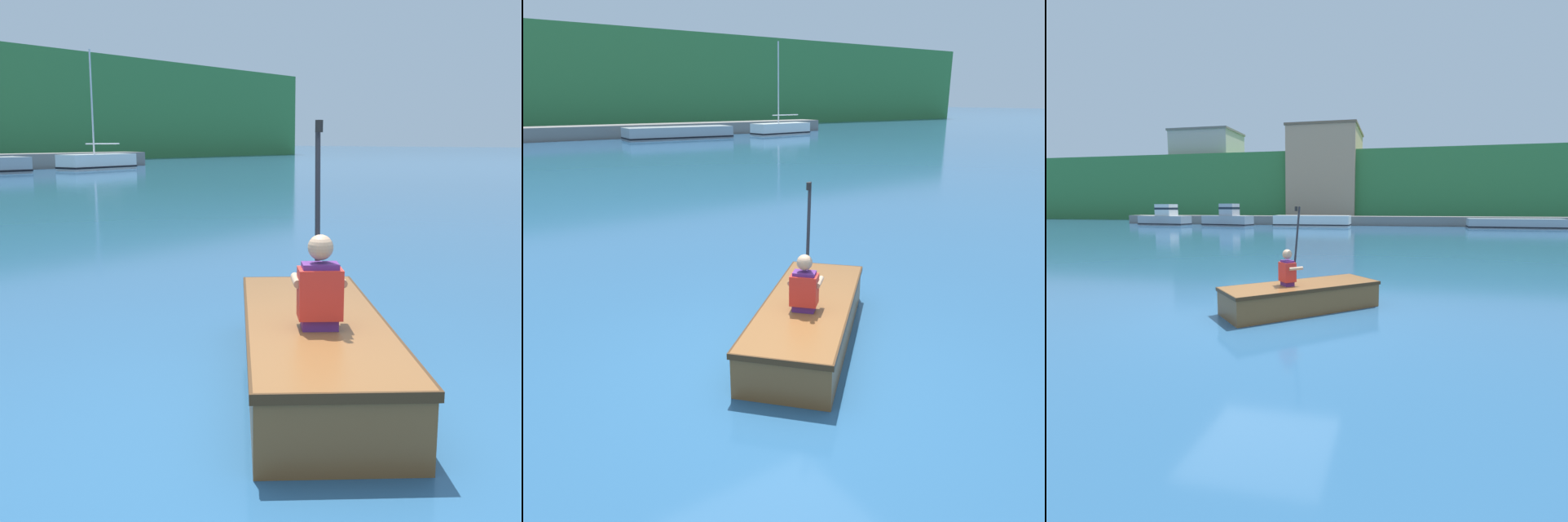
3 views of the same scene
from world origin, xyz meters
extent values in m
plane|color=#28567F|center=(0.00, 0.00, 0.00)|extent=(300.00, 300.00, 0.00)
cube|color=#387A3D|center=(0.00, 55.64, 4.50)|extent=(120.00, 20.00, 8.99)
cube|color=#B2A899|center=(-25.52, 51.12, 6.28)|extent=(8.90, 7.13, 12.57)
cube|color=#6B645B|center=(-25.52, 51.12, 12.72)|extent=(9.20, 7.43, 0.30)
cube|color=tan|center=(-7.36, 50.36, 6.03)|extent=(8.91, 11.11, 12.06)
cube|color=brown|center=(-7.36, 50.36, 12.21)|extent=(9.21, 11.41, 0.30)
cube|color=slate|center=(0.00, 34.17, 0.45)|extent=(52.74, 2.40, 0.90)
cube|color=#9EA3A8|center=(12.01, 30.61, 0.42)|extent=(7.56, 2.76, 0.84)
cube|color=black|center=(12.01, 30.61, 0.15)|extent=(7.60, 2.80, 0.10)
cube|color=#9EA3A8|center=(-20.10, 29.78, 0.47)|extent=(5.36, 2.42, 0.94)
cube|color=black|center=(-20.10, 29.78, 0.16)|extent=(5.40, 2.46, 0.10)
cube|color=silver|center=(-19.85, 29.74, 1.51)|extent=(1.91, 1.58, 1.14)
cube|color=#19232D|center=(-19.85, 29.74, 1.65)|extent=(1.93, 1.60, 0.20)
cube|color=white|center=(-5.37, 30.65, 0.52)|extent=(7.01, 2.17, 1.03)
cube|color=black|center=(-5.37, 30.65, 0.18)|extent=(7.05, 2.21, 0.10)
cube|color=#9EA3A8|center=(-13.32, 29.43, 0.50)|extent=(5.15, 2.59, 1.00)
cube|color=black|center=(-13.32, 29.43, 0.18)|extent=(5.20, 2.64, 0.10)
cube|color=#B2B2B7|center=(-13.08, 29.37, 1.56)|extent=(1.76, 1.51, 1.12)
cube|color=#19232D|center=(-13.08, 29.37, 1.70)|extent=(1.78, 1.54, 0.20)
cube|color=brown|center=(0.62, 0.34, 0.24)|extent=(2.70, 2.58, 0.48)
cube|color=#482C16|center=(0.62, 0.34, 0.45)|extent=(2.76, 2.63, 0.06)
cube|color=#482C16|center=(0.62, 0.34, 0.44)|extent=(2.30, 2.19, 0.02)
cone|color=brown|center=(1.61, 1.24, 0.26)|extent=(0.47, 0.47, 0.43)
cube|color=brown|center=(0.47, 0.20, 0.43)|extent=(0.72, 0.77, 0.03)
cube|color=#592672|center=(0.42, 0.15, 0.70)|extent=(0.28, 0.29, 0.45)
cube|color=red|center=(0.42, 0.15, 0.72)|extent=(0.35, 0.36, 0.34)
sphere|color=tan|center=(0.42, 0.15, 1.03)|extent=(0.17, 0.17, 0.17)
cylinder|color=tan|center=(0.58, 0.10, 0.79)|extent=(0.23, 0.22, 0.06)
cylinder|color=tan|center=(0.38, 0.32, 0.79)|extent=(0.23, 0.22, 0.06)
cylinder|color=#232328|center=(0.55, 0.27, 1.18)|extent=(0.15, 0.14, 1.35)
cylinder|color=black|center=(0.55, 0.27, 1.81)|extent=(0.05, 0.05, 0.08)
camera|label=1|loc=(-3.06, -2.27, 1.72)|focal=45.00mm
camera|label=2|loc=(-2.66, -3.95, 2.68)|focal=35.00mm
camera|label=3|loc=(2.24, -6.62, 1.85)|focal=28.00mm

